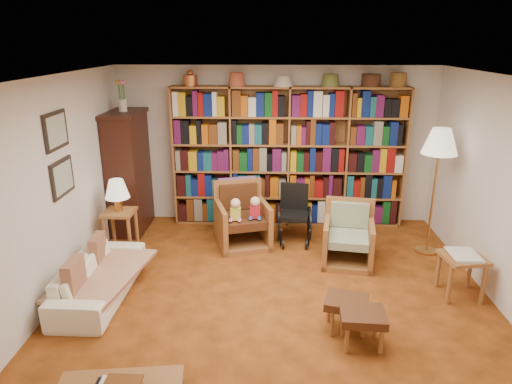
{
  "coord_description": "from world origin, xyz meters",
  "views": [
    {
      "loc": [
        -0.06,
        -4.66,
        2.87
      ],
      "look_at": [
        -0.25,
        0.6,
        1.1
      ],
      "focal_mm": 32.0,
      "sensor_mm": 36.0,
      "label": 1
    }
  ],
  "objects_px": {
    "side_table_lamp": "(120,222)",
    "footstool_a": "(347,304)",
    "armchair_sage": "(347,238)",
    "armchair_leather": "(243,218)",
    "wheelchair": "(294,215)",
    "sofa": "(100,278)",
    "side_table_papers": "(462,263)",
    "footstool_b": "(363,318)",
    "floor_lamp": "(440,147)"
  },
  "relations": [
    {
      "from": "side_table_lamp",
      "to": "footstool_a",
      "type": "distance_m",
      "value": 3.34
    },
    {
      "from": "armchair_sage",
      "to": "side_table_lamp",
      "type": "bearing_deg",
      "value": 178.18
    },
    {
      "from": "armchair_leather",
      "to": "armchair_sage",
      "type": "relative_size",
      "value": 1.15
    },
    {
      "from": "wheelchair",
      "to": "sofa",
      "type": "bearing_deg",
      "value": -144.25
    },
    {
      "from": "side_table_papers",
      "to": "wheelchair",
      "type": "bearing_deg",
      "value": 140.72
    },
    {
      "from": "sofa",
      "to": "armchair_leather",
      "type": "bearing_deg",
      "value": -44.4
    },
    {
      "from": "side_table_lamp",
      "to": "armchair_leather",
      "type": "xyz_separation_m",
      "value": [
        1.68,
        0.42,
        -0.09
      ]
    },
    {
      "from": "armchair_leather",
      "to": "side_table_papers",
      "type": "bearing_deg",
      "value": -28.17
    },
    {
      "from": "sofa",
      "to": "wheelchair",
      "type": "xyz_separation_m",
      "value": [
        2.33,
        1.68,
        0.15
      ]
    },
    {
      "from": "sofa",
      "to": "side_table_papers",
      "type": "xyz_separation_m",
      "value": [
        4.2,
        0.15,
        0.19
      ]
    },
    {
      "from": "armchair_leather",
      "to": "footstool_b",
      "type": "height_order",
      "value": "armchair_leather"
    },
    {
      "from": "armchair_leather",
      "to": "side_table_papers",
      "type": "distance_m",
      "value": 2.97
    },
    {
      "from": "floor_lamp",
      "to": "footstool_b",
      "type": "xyz_separation_m",
      "value": [
        -1.31,
        -2.13,
        -1.22
      ]
    },
    {
      "from": "floor_lamp",
      "to": "side_table_papers",
      "type": "relative_size",
      "value": 3.27
    },
    {
      "from": "floor_lamp",
      "to": "side_table_papers",
      "type": "bearing_deg",
      "value": -90.0
    },
    {
      "from": "armchair_sage",
      "to": "footstool_a",
      "type": "height_order",
      "value": "armchair_sage"
    },
    {
      "from": "side_table_lamp",
      "to": "footstool_b",
      "type": "distance_m",
      "value": 3.57
    },
    {
      "from": "sofa",
      "to": "footstool_b",
      "type": "xyz_separation_m",
      "value": [
        2.89,
        -0.81,
        0.07
      ]
    },
    {
      "from": "armchair_leather",
      "to": "side_table_papers",
      "type": "relative_size",
      "value": 1.74
    },
    {
      "from": "side_table_lamp",
      "to": "armchair_leather",
      "type": "relative_size",
      "value": 0.67
    },
    {
      "from": "armchair_leather",
      "to": "armchair_sage",
      "type": "bearing_deg",
      "value": -19.93
    },
    {
      "from": "side_table_lamp",
      "to": "footstool_b",
      "type": "xyz_separation_m",
      "value": [
        2.99,
        -1.95,
        -0.16
      ]
    },
    {
      "from": "sofa",
      "to": "footstool_a",
      "type": "distance_m",
      "value": 2.83
    },
    {
      "from": "wheelchair",
      "to": "footstool_a",
      "type": "bearing_deg",
      "value": -78.89
    },
    {
      "from": "sofa",
      "to": "armchair_leather",
      "type": "distance_m",
      "value": 2.22
    },
    {
      "from": "sofa",
      "to": "side_table_lamp",
      "type": "xyz_separation_m",
      "value": [
        -0.1,
        1.13,
        0.23
      ]
    },
    {
      "from": "floor_lamp",
      "to": "footstool_a",
      "type": "distance_m",
      "value": 2.66
    },
    {
      "from": "sofa",
      "to": "floor_lamp",
      "type": "height_order",
      "value": "floor_lamp"
    },
    {
      "from": "side_table_lamp",
      "to": "footstool_a",
      "type": "bearing_deg",
      "value": -30.54
    },
    {
      "from": "armchair_sage",
      "to": "side_table_papers",
      "type": "relative_size",
      "value": 1.51
    },
    {
      "from": "wheelchair",
      "to": "footstool_a",
      "type": "distance_m",
      "value": 2.29
    },
    {
      "from": "side_table_lamp",
      "to": "footstool_a",
      "type": "height_order",
      "value": "side_table_lamp"
    },
    {
      "from": "sofa",
      "to": "side_table_papers",
      "type": "distance_m",
      "value": 4.21
    },
    {
      "from": "sofa",
      "to": "wheelchair",
      "type": "distance_m",
      "value": 2.88
    },
    {
      "from": "side_table_lamp",
      "to": "wheelchair",
      "type": "height_order",
      "value": "wheelchair"
    },
    {
      "from": "armchair_sage",
      "to": "armchair_leather",
      "type": "bearing_deg",
      "value": 160.07
    },
    {
      "from": "armchair_leather",
      "to": "footstool_a",
      "type": "relative_size",
      "value": 1.87
    },
    {
      "from": "side_table_papers",
      "to": "armchair_leather",
      "type": "bearing_deg",
      "value": 151.83
    },
    {
      "from": "side_table_papers",
      "to": "footstool_b",
      "type": "relative_size",
      "value": 1.19
    },
    {
      "from": "side_table_lamp",
      "to": "armchair_sage",
      "type": "height_order",
      "value": "armchair_sage"
    },
    {
      "from": "sofa",
      "to": "side_table_papers",
      "type": "height_order",
      "value": "side_table_papers"
    },
    {
      "from": "armchair_sage",
      "to": "footstool_b",
      "type": "height_order",
      "value": "armchair_sage"
    },
    {
      "from": "wheelchair",
      "to": "footstool_a",
      "type": "height_order",
      "value": "wheelchair"
    },
    {
      "from": "sofa",
      "to": "footstool_b",
      "type": "relative_size",
      "value": 3.52
    },
    {
      "from": "side_table_lamp",
      "to": "armchair_sage",
      "type": "bearing_deg",
      "value": -1.82
    },
    {
      "from": "floor_lamp",
      "to": "footstool_a",
      "type": "height_order",
      "value": "floor_lamp"
    },
    {
      "from": "armchair_leather",
      "to": "armchair_sage",
      "type": "height_order",
      "value": "armchair_leather"
    },
    {
      "from": "sofa",
      "to": "armchair_sage",
      "type": "xyz_separation_m",
      "value": [
        3.02,
        1.03,
        0.08
      ]
    },
    {
      "from": "armchair_sage",
      "to": "footstool_a",
      "type": "xyz_separation_m",
      "value": [
        -0.25,
        -1.6,
        -0.02
      ]
    },
    {
      "from": "armchair_leather",
      "to": "floor_lamp",
      "type": "bearing_deg",
      "value": -5.28
    }
  ]
}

